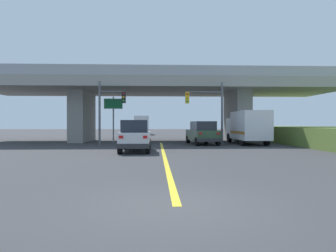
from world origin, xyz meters
name	(u,v)px	position (x,y,z in m)	size (l,w,h in m)	color
ground	(160,141)	(0.00, 24.18, 0.00)	(160.00, 160.00, 0.00)	#353538
overpass_bridge	(160,93)	(0.00, 24.18, 4.99)	(35.69, 9.59, 6.95)	gray
lane_divider_stripe	(164,154)	(0.00, 10.88, 0.00)	(0.20, 21.76, 0.01)	yellow
suv_lead	(136,136)	(-1.78, 12.77, 1.01)	(1.90, 4.30, 2.02)	silver
suv_crossing	(202,133)	(3.60, 19.50, 1.02)	(2.43, 5.01, 2.02)	#2D4C33
box_truck	(247,127)	(7.66, 19.62, 1.54)	(2.33, 6.52, 2.89)	silver
traffic_signal_nearside	(209,106)	(4.08, 18.73, 3.33)	(3.24, 0.36, 5.35)	#56595E
traffic_signal_farside	(108,106)	(-4.45, 18.61, 3.28)	(2.27, 0.36, 5.37)	#56595E
highway_sign	(113,109)	(-4.55, 22.17, 3.27)	(1.79, 0.17, 4.39)	slate
semi_truck_distant	(142,125)	(-2.91, 45.10, 1.65)	(2.33, 6.60, 3.17)	red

